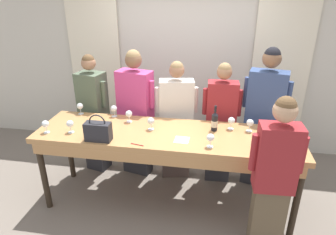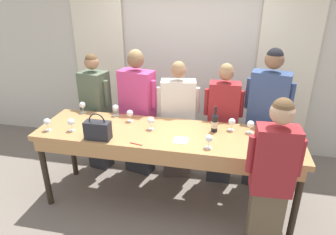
# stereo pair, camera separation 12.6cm
# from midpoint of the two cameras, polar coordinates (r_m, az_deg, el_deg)

# --- Properties ---
(ground_plane) EXTENTS (18.00, 18.00, 0.00)m
(ground_plane) POSITION_cam_midpoint_polar(r_m,az_deg,el_deg) (3.90, 0.71, -15.69)
(ground_plane) COLOR #70665B
(wall_back) EXTENTS (12.00, 0.06, 2.80)m
(wall_back) POSITION_cam_midpoint_polar(r_m,az_deg,el_deg) (4.71, 4.63, 10.51)
(wall_back) COLOR beige
(wall_back) RESTS_ON ground_plane
(curtain_panel_left) EXTENTS (0.82, 0.03, 2.69)m
(curtain_panel_left) POSITION_cam_midpoint_polar(r_m,az_deg,el_deg) (5.03, -12.00, 10.30)
(curtain_panel_left) COLOR #EFE5C6
(curtain_panel_left) RESTS_ON ground_plane
(curtain_panel_right) EXTENTS (0.82, 0.03, 2.69)m
(curtain_panel_right) POSITION_cam_midpoint_polar(r_m,az_deg,el_deg) (4.70, 22.10, 8.11)
(curtain_panel_right) COLOR #EFE5C6
(curtain_panel_right) RESTS_ON ground_plane
(tasting_bar) EXTENTS (2.96, 0.80, 0.97)m
(tasting_bar) POSITION_cam_midpoint_polar(r_m,az_deg,el_deg) (3.39, 0.71, -4.35)
(tasting_bar) COLOR #B27F4C
(tasting_bar) RESTS_ON ground_plane
(wine_bottle) EXTENTS (0.07, 0.07, 0.30)m
(wine_bottle) POSITION_cam_midpoint_polar(r_m,az_deg,el_deg) (3.40, 9.94, -0.89)
(wine_bottle) COLOR black
(wine_bottle) RESTS_ON tasting_bar
(handbag) EXTENTS (0.28, 0.13, 0.30)m
(handbag) POSITION_cam_midpoint_polar(r_m,az_deg,el_deg) (3.26, -12.17, -2.33)
(handbag) COLOR #232328
(handbag) RESTS_ON tasting_bar
(wine_glass_front_left) EXTENTS (0.08, 0.08, 0.15)m
(wine_glass_front_left) POSITION_cam_midpoint_polar(r_m,az_deg,el_deg) (3.99, -15.12, 2.28)
(wine_glass_front_left) COLOR white
(wine_glass_front_left) RESTS_ON tasting_bar
(wine_glass_front_mid) EXTENTS (0.08, 0.08, 0.15)m
(wine_glass_front_mid) POSITION_cam_midpoint_polar(r_m,az_deg,el_deg) (3.05, 9.00, -4.03)
(wine_glass_front_mid) COLOR white
(wine_glass_front_mid) RESTS_ON tasting_bar
(wine_glass_front_right) EXTENTS (0.08, 0.08, 0.15)m
(wine_glass_front_right) POSITION_cam_midpoint_polar(r_m,az_deg,el_deg) (3.40, -2.21, -0.69)
(wine_glass_front_right) COLOR white
(wine_glass_front_right) RESTS_ON tasting_bar
(wine_glass_center_left) EXTENTS (0.08, 0.08, 0.15)m
(wine_glass_center_left) POSITION_cam_midpoint_polar(r_m,az_deg,el_deg) (3.46, 16.47, -1.28)
(wine_glass_center_left) COLOR white
(wine_glass_center_left) RESTS_ON tasting_bar
(wine_glass_center_mid) EXTENTS (0.08, 0.08, 0.15)m
(wine_glass_center_mid) POSITION_cam_midpoint_polar(r_m,az_deg,el_deg) (3.61, -21.13, -0.85)
(wine_glass_center_mid) COLOR white
(wine_glass_center_mid) RESTS_ON tasting_bar
(wine_glass_center_right) EXTENTS (0.08, 0.08, 0.15)m
(wine_glass_center_right) POSITION_cam_midpoint_polar(r_m,az_deg,el_deg) (3.18, 25.03, -5.01)
(wine_glass_center_right) COLOR white
(wine_glass_center_right) RESTS_ON tasting_bar
(wine_glass_back_left) EXTENTS (0.08, 0.08, 0.15)m
(wine_glass_back_left) POSITION_cam_midpoint_polar(r_m,az_deg,el_deg) (3.81, -9.04, 1.76)
(wine_glass_back_left) COLOR white
(wine_glass_back_left) RESTS_ON tasting_bar
(wine_glass_back_mid) EXTENTS (0.08, 0.08, 0.15)m
(wine_glass_back_mid) POSITION_cam_midpoint_polar(r_m,az_deg,el_deg) (3.52, -17.02, -0.91)
(wine_glass_back_mid) COLOR white
(wine_glass_back_mid) RESTS_ON tasting_bar
(wine_glass_back_right) EXTENTS (0.08, 0.08, 0.15)m
(wine_glass_back_right) POSITION_cam_midpoint_polar(r_m,az_deg,el_deg) (3.62, -6.31, 0.75)
(wine_glass_back_right) COLOR white
(wine_glass_back_right) RESTS_ON tasting_bar
(wine_glass_near_host) EXTENTS (0.08, 0.08, 0.15)m
(wine_glass_near_host) POSITION_cam_midpoint_polar(r_m,az_deg,el_deg) (3.47, 13.09, -0.85)
(wine_glass_near_host) COLOR white
(wine_glass_near_host) RESTS_ON tasting_bar
(napkin) EXTENTS (0.16, 0.16, 0.00)m
(napkin) POSITION_cam_midpoint_polar(r_m,az_deg,el_deg) (3.21, 3.58, -4.34)
(napkin) COLOR white
(napkin) RESTS_ON tasting_bar
(pen) EXTENTS (0.14, 0.04, 0.01)m
(pen) POSITION_cam_midpoint_polar(r_m,az_deg,el_deg) (3.13, -4.98, -5.06)
(pen) COLOR maroon
(pen) RESTS_ON tasting_bar
(guest_olive_jacket) EXTENTS (0.46, 0.34, 1.68)m
(guest_olive_jacket) POSITION_cam_midpoint_polar(r_m,az_deg,el_deg) (4.27, -12.59, 0.91)
(guest_olive_jacket) COLOR #28282D
(guest_olive_jacket) RESTS_ON ground_plane
(guest_pink_top) EXTENTS (0.56, 0.33, 1.76)m
(guest_pink_top) POSITION_cam_midpoint_polar(r_m,az_deg,el_deg) (4.05, -4.87, 0.83)
(guest_pink_top) COLOR #28282D
(guest_pink_top) RESTS_ON ground_plane
(guest_cream_sweater) EXTENTS (0.56, 0.28, 1.64)m
(guest_cream_sweater) POSITION_cam_midpoint_polar(r_m,az_deg,el_deg) (3.97, 2.79, -0.68)
(guest_cream_sweater) COLOR #473833
(guest_cream_sweater) RESTS_ON ground_plane
(guest_striped_shirt) EXTENTS (0.49, 0.22, 1.64)m
(guest_striped_shirt) POSITION_cam_midpoint_polar(r_m,az_deg,el_deg) (3.92, 11.18, -1.27)
(guest_striped_shirt) COLOR #28282D
(guest_striped_shirt) RESTS_ON ground_plane
(guest_navy_coat) EXTENTS (0.56, 0.32, 1.84)m
(guest_navy_coat) POSITION_cam_midpoint_polar(r_m,az_deg,el_deg) (3.92, 18.98, -0.46)
(guest_navy_coat) COLOR #28282D
(guest_navy_coat) RESTS_ON ground_plane
(host_pouring) EXTENTS (0.47, 0.22, 1.68)m
(host_pouring) POSITION_cam_midpoint_polar(r_m,az_deg,el_deg) (2.88, 20.18, -11.51)
(host_pouring) COLOR brown
(host_pouring) RESTS_ON ground_plane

